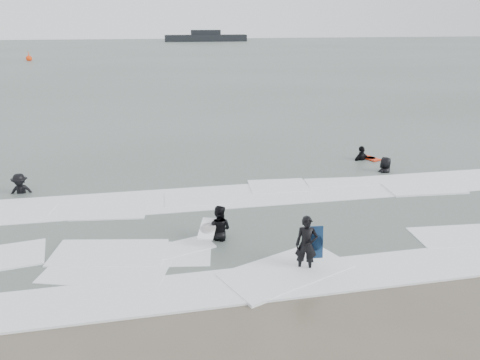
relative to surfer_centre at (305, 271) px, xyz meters
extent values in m
plane|color=brown|center=(-0.95, 0.14, 0.00)|extent=(320.00, 320.00, 0.00)
plane|color=#47544C|center=(-0.95, 80.14, 0.06)|extent=(320.00, 320.00, 0.00)
imported|color=black|center=(0.00, 0.00, 0.00)|extent=(0.73, 0.60, 1.72)
imported|color=black|center=(-2.16, 2.46, 0.00)|extent=(1.05, 0.96, 1.76)
imported|color=black|center=(-9.62, 8.09, 0.00)|extent=(1.17, 0.71, 1.78)
imported|color=black|center=(6.34, 10.07, 0.00)|extent=(1.22, 0.81, 1.92)
imported|color=black|center=(6.59, 8.00, 0.00)|extent=(1.12, 1.05, 1.92)
cube|color=white|center=(-0.95, -0.46, 0.03)|extent=(30.03, 2.32, 0.07)
cube|color=white|center=(-0.95, 6.14, 0.04)|extent=(30.00, 2.60, 0.09)
sphere|color=#F83A0B|center=(-24.13, 75.79, 0.41)|extent=(1.00, 1.00, 1.00)
cylinder|color=#F83A0B|center=(-24.13, 75.79, 1.06)|extent=(0.10, 0.10, 1.00)
cube|color=black|center=(13.64, 138.61, 1.04)|extent=(25.06, 4.48, 1.97)
cube|color=black|center=(13.64, 138.61, 2.75)|extent=(8.95, 2.69, 1.43)
camera|label=1|loc=(-4.08, -11.38, 6.94)|focal=35.00mm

